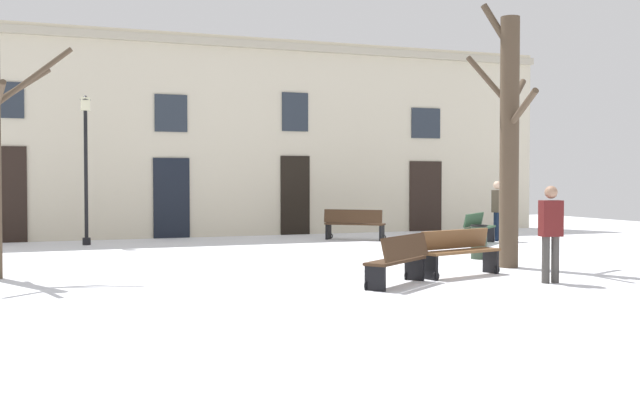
{
  "coord_description": "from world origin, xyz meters",
  "views": [
    {
      "loc": [
        -5.83,
        -13.59,
        1.88
      ],
      "look_at": [
        0.0,
        1.97,
        1.37
      ],
      "focal_mm": 42.61,
      "sensor_mm": 36.0,
      "label": 1
    }
  ],
  "objects_px": {
    "bench_far_corner": "(399,259)",
    "person_strolling": "(551,229)",
    "streetlamp": "(86,154)",
    "litter_bin": "(479,242)",
    "bench_back_to_back_left": "(354,224)",
    "bench_near_center_tree": "(479,228)",
    "tree_center": "(509,136)",
    "bench_facing_shops": "(459,251)",
    "person_by_shop_door": "(497,208)"
  },
  "relations": [
    {
      "from": "tree_center",
      "to": "bench_near_center_tree",
      "type": "xyz_separation_m",
      "value": [
        2.43,
        4.95,
        -2.26
      ]
    },
    {
      "from": "bench_back_to_back_left",
      "to": "person_strolling",
      "type": "height_order",
      "value": "person_strolling"
    },
    {
      "from": "bench_facing_shops",
      "to": "tree_center",
      "type": "bearing_deg",
      "value": 11.23
    },
    {
      "from": "tree_center",
      "to": "person_strolling",
      "type": "distance_m",
      "value": 2.93
    },
    {
      "from": "bench_facing_shops",
      "to": "person_strolling",
      "type": "xyz_separation_m",
      "value": [
        1.01,
        -1.4,
        0.49
      ]
    },
    {
      "from": "streetlamp",
      "to": "bench_back_to_back_left",
      "type": "bearing_deg",
      "value": -8.02
    },
    {
      "from": "streetlamp",
      "to": "person_strolling",
      "type": "xyz_separation_m",
      "value": [
        7.22,
        -10.72,
        -1.55
      ]
    },
    {
      "from": "bench_facing_shops",
      "to": "person_by_shop_door",
      "type": "distance_m",
      "value": 8.29
    },
    {
      "from": "person_strolling",
      "to": "bench_far_corner",
      "type": "bearing_deg",
      "value": 176.18
    },
    {
      "from": "bench_far_corner",
      "to": "person_strolling",
      "type": "bearing_deg",
      "value": 128.94
    },
    {
      "from": "bench_facing_shops",
      "to": "person_by_shop_door",
      "type": "height_order",
      "value": "person_by_shop_door"
    },
    {
      "from": "bench_far_corner",
      "to": "bench_near_center_tree",
      "type": "relative_size",
      "value": 1.0
    },
    {
      "from": "bench_back_to_back_left",
      "to": "tree_center",
      "type": "bearing_deg",
      "value": 131.83
    },
    {
      "from": "person_strolling",
      "to": "person_by_shop_door",
      "type": "xyz_separation_m",
      "value": [
        4.14,
        7.88,
        0.02
      ]
    },
    {
      "from": "tree_center",
      "to": "litter_bin",
      "type": "bearing_deg",
      "value": 79.02
    },
    {
      "from": "streetlamp",
      "to": "litter_bin",
      "type": "height_order",
      "value": "streetlamp"
    },
    {
      "from": "streetlamp",
      "to": "person_by_shop_door",
      "type": "bearing_deg",
      "value": -14.02
    },
    {
      "from": "litter_bin",
      "to": "bench_near_center_tree",
      "type": "xyz_separation_m",
      "value": [
        2.12,
        3.35,
        0.06
      ]
    },
    {
      "from": "tree_center",
      "to": "bench_far_corner",
      "type": "bearing_deg",
      "value": -154.36
    },
    {
      "from": "bench_far_corner",
      "to": "person_strolling",
      "type": "height_order",
      "value": "person_strolling"
    },
    {
      "from": "tree_center",
      "to": "person_by_shop_door",
      "type": "height_order",
      "value": "tree_center"
    },
    {
      "from": "bench_far_corner",
      "to": "bench_near_center_tree",
      "type": "height_order",
      "value": "bench_far_corner"
    },
    {
      "from": "bench_back_to_back_left",
      "to": "bench_far_corner",
      "type": "relative_size",
      "value": 1.07
    },
    {
      "from": "bench_near_center_tree",
      "to": "person_strolling",
      "type": "distance_m",
      "value": 7.86
    },
    {
      "from": "tree_center",
      "to": "bench_near_center_tree",
      "type": "relative_size",
      "value": 3.5
    },
    {
      "from": "person_by_shop_door",
      "to": "tree_center",
      "type": "bearing_deg",
      "value": 22.23
    },
    {
      "from": "bench_facing_shops",
      "to": "person_by_shop_door",
      "type": "bearing_deg",
      "value": 35.81
    },
    {
      "from": "bench_back_to_back_left",
      "to": "person_by_shop_door",
      "type": "relative_size",
      "value": 0.96
    },
    {
      "from": "tree_center",
      "to": "bench_back_to_back_left",
      "type": "relative_size",
      "value": 3.26
    },
    {
      "from": "streetlamp",
      "to": "bench_back_to_back_left",
      "type": "height_order",
      "value": "streetlamp"
    },
    {
      "from": "bench_near_center_tree",
      "to": "streetlamp",
      "type": "bearing_deg",
      "value": 119.34
    },
    {
      "from": "streetlamp",
      "to": "bench_back_to_back_left",
      "type": "xyz_separation_m",
      "value": [
        7.57,
        -1.07,
        -2.03
      ]
    },
    {
      "from": "person_strolling",
      "to": "bench_near_center_tree",
      "type": "bearing_deg",
      "value": 76.88
    },
    {
      "from": "bench_far_corner",
      "to": "person_by_shop_door",
      "type": "height_order",
      "value": "person_by_shop_door"
    },
    {
      "from": "bench_near_center_tree",
      "to": "person_strolling",
      "type": "height_order",
      "value": "person_strolling"
    },
    {
      "from": "tree_center",
      "to": "bench_facing_shops",
      "type": "bearing_deg",
      "value": -153.07
    },
    {
      "from": "streetlamp",
      "to": "person_by_shop_door",
      "type": "relative_size",
      "value": 2.35
    },
    {
      "from": "streetlamp",
      "to": "litter_bin",
      "type": "distance_m",
      "value": 10.9
    },
    {
      "from": "litter_bin",
      "to": "bench_near_center_tree",
      "type": "relative_size",
      "value": 0.5
    },
    {
      "from": "bench_facing_shops",
      "to": "bench_back_to_back_left",
      "type": "bearing_deg",
      "value": 64.98
    },
    {
      "from": "bench_near_center_tree",
      "to": "tree_center",
      "type": "bearing_deg",
      "value": -157.98
    },
    {
      "from": "tree_center",
      "to": "person_strolling",
      "type": "xyz_separation_m",
      "value": [
        -0.67,
        -2.25,
        -1.76
      ]
    },
    {
      "from": "tree_center",
      "to": "bench_near_center_tree",
      "type": "distance_m",
      "value": 5.96
    },
    {
      "from": "streetlamp",
      "to": "bench_far_corner",
      "type": "xyz_separation_m",
      "value": [
        4.57,
        -10.06,
        -2.06
      ]
    },
    {
      "from": "bench_back_to_back_left",
      "to": "bench_far_corner",
      "type": "xyz_separation_m",
      "value": [
        -3.0,
        -8.99,
        -0.03
      ]
    },
    {
      "from": "bench_back_to_back_left",
      "to": "bench_near_center_tree",
      "type": "xyz_separation_m",
      "value": [
        2.75,
        -2.44,
        -0.02
      ]
    },
    {
      "from": "bench_back_to_back_left",
      "to": "person_strolling",
      "type": "relative_size",
      "value": 0.98
    },
    {
      "from": "person_strolling",
      "to": "person_by_shop_door",
      "type": "height_order",
      "value": "person_by_shop_door"
    },
    {
      "from": "litter_bin",
      "to": "bench_facing_shops",
      "type": "bearing_deg",
      "value": -128.96
    },
    {
      "from": "tree_center",
      "to": "person_strolling",
      "type": "bearing_deg",
      "value": -106.5
    }
  ]
}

